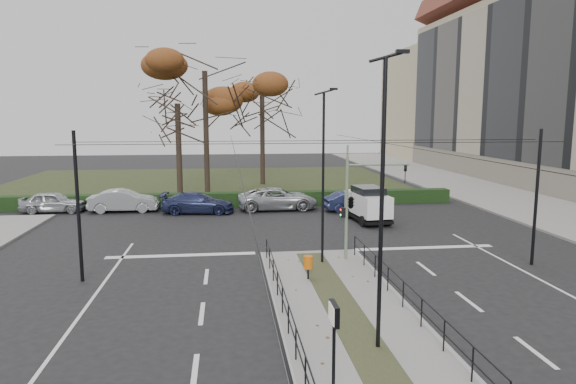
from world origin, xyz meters
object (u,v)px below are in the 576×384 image
parked_car_first (53,202)px  litter_bin (308,263)px  rust_tree (205,71)px  parked_car_fifth (353,201)px  streetlamp_median_near (382,202)px  parked_car_second (124,201)px  bare_tree_near (178,111)px  white_van (368,203)px  streetlamp_median_far (323,176)px  bare_tree_center (262,99)px  parked_car_third (198,203)px  parked_car_fourth (278,199)px  info_panel (334,325)px  traffic_light (353,200)px

parked_car_first → litter_bin: bearing=-138.9°
rust_tree → parked_car_fifth: rust_tree is taller
streetlamp_median_near → parked_car_second: bearing=116.3°
bare_tree_near → parked_car_second: bearing=-126.3°
white_van → litter_bin: bearing=-116.4°
streetlamp_median_near → streetlamp_median_far: streetlamp_median_near is taller
parked_car_fifth → bare_tree_center: bearing=14.6°
litter_bin → parked_car_third: parked_car_third is taller
parked_car_third → parked_car_fourth: size_ratio=0.87×
rust_tree → streetlamp_median_far: bearing=-74.9°
parked_car_first → parked_car_fifth: (20.50, -1.87, -0.05)m
white_van → parked_car_third: bearing=158.6°
rust_tree → parked_car_fifth: bearing=-40.4°
streetlamp_median_near → parked_car_fifth: 21.89m
streetlamp_median_far → parked_car_fifth: (4.54, 12.64, -3.32)m
parked_car_fourth → parked_car_first: bearing=86.3°
rust_tree → bare_tree_near: rust_tree is taller
parked_car_first → white_van: size_ratio=1.01×
info_panel → streetlamp_median_near: 3.95m
streetlamp_median_far → bare_tree_center: bare_tree_center is taller
white_van → parked_car_fifth: bearing=89.9°
traffic_light → parked_car_first: traffic_light is taller
parked_car_third → litter_bin: bearing=-155.7°
traffic_light → white_van: (3.12, 8.50, -1.67)m
parked_car_first → rust_tree: bearing=-56.4°
traffic_light → parked_car_fifth: traffic_light is taller
bare_tree_near → litter_bin: bearing=-72.1°
parked_car_second → bare_tree_center: bare_tree_center is taller
litter_bin → parked_car_fifth: size_ratio=0.23×
litter_bin → info_panel: info_panel is taller
parked_car_fourth → white_van: (5.14, -4.82, 0.38)m
streetlamp_median_near → white_van: 18.24m
streetlamp_median_near → parked_car_first: 28.19m
streetlamp_median_far → bare_tree_near: size_ratio=0.77×
parked_car_fourth → streetlamp_median_near: bearing=-179.2°
traffic_light → parked_car_fifth: (3.13, 12.22, -2.15)m
parked_car_first → parked_car_third: 9.92m
streetlamp_median_far → bare_tree_near: (-7.80, 18.84, 2.93)m
info_panel → parked_car_fifth: size_ratio=0.57×
parked_car_third → bare_tree_near: bare_tree_near is taller
litter_bin → rust_tree: rust_tree is taller
streetlamp_median_far → traffic_light: bearing=16.7°
streetlamp_median_far → parked_car_fifth: bearing=70.2°
info_panel → parked_car_fourth: (1.26, 24.85, -1.22)m
info_panel → streetlamp_median_near: bearing=55.0°
streetlamp_median_far → parked_car_first: 21.81m
info_panel → parked_car_third: info_panel is taller
white_van → info_panel: bearing=-107.7°
traffic_light → bare_tree_near: 20.99m
info_panel → bare_tree_center: bare_tree_center is taller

